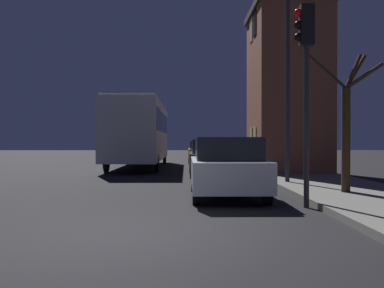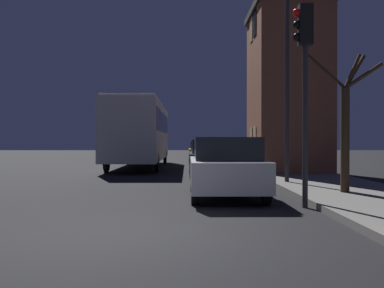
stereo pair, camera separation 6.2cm
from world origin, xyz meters
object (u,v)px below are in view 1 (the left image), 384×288
streetlamp (278,43)px  car_near_lane (227,167)px  bare_tree (347,124)px  car_mid_lane (210,157)px  bus (140,129)px  traffic_light (305,63)px  car_far_lane (203,151)px

streetlamp → car_near_lane: 5.17m
streetlamp → bare_tree: bearing=-66.8°
car_mid_lane → car_near_lane: bearing=-89.7°
bus → car_near_lane: 13.35m
streetlamp → bus: size_ratio=0.60×
traffic_light → bare_tree: traffic_light is taller
car_near_lane → car_mid_lane: 7.09m
bare_tree → car_far_lane: bearing=100.4°
traffic_light → car_near_lane: (-1.58, 1.70, -2.42)m
bus → car_near_lane: (3.65, -12.77, -1.32)m
traffic_light → car_mid_lane: (-1.62, 8.79, -2.41)m
streetlamp → bare_tree: streetlamp is taller
car_far_lane → bus: bearing=-131.2°
streetlamp → bus: 11.71m
bus → car_mid_lane: 6.85m
bare_tree → traffic_light: bearing=-132.9°
car_mid_lane → bus: bearing=122.4°
bus → car_mid_lane: bearing=-57.6°
traffic_light → bare_tree: (1.57, 1.69, -1.31)m
streetlamp → bus: streetlamp is taller
car_near_lane → car_far_lane: bearing=89.9°
car_far_lane → bare_tree: bearing=-79.6°
bus → car_far_lane: bus is taller
traffic_light → streetlamp: bearing=85.4°
streetlamp → car_near_lane: size_ratio=1.71×
bus → car_near_lane: bearing=-74.1°
bus → car_mid_lane: size_ratio=2.44×
bare_tree → car_near_lane: (-3.15, 0.01, -1.12)m
traffic_light → bare_tree: bearing=47.1°
traffic_light → bus: 15.43m
bus → car_near_lane: size_ratio=2.85×
streetlamp → traffic_light: streetlamp is taller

